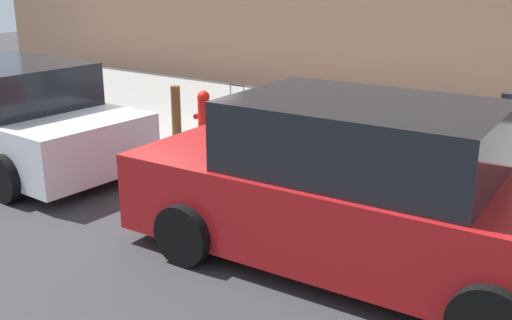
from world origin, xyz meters
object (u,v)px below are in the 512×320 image
Objects in this scene: fire_hydrant at (204,114)px; parking_meter at (503,128)px; bollard_post at (176,111)px; suitcase_red_3 at (287,138)px; suitcase_teal_0 at (386,151)px; suitcase_silver_1 at (352,150)px; suitcase_black_5 at (237,122)px; suitcase_olive_2 at (322,140)px; parked_car_white_1 at (11,117)px; parked_car_red_0 at (360,192)px; suitcase_navy_4 at (262,128)px.

fire_hydrant is 0.65× the size of parking_meter.
suitcase_red_3 is at bearing -177.41° from bollard_post.
suitcase_teal_0 reaches higher than suitcase_silver_1.
suitcase_black_5 is 0.68m from fire_hydrant.
suitcase_silver_1 is 0.99× the size of suitcase_red_3.
suitcase_teal_0 is 1.62m from suitcase_red_3.
parking_meter reaches higher than suitcase_black_5.
suitcase_olive_2 is at bearing -170.04° from suitcase_red_3.
fire_hydrant is at bearing -125.94° from parked_car_white_1.
parking_meter is at bearing -174.30° from suitcase_red_3.
parked_car_red_0 reaches higher than suitcase_red_3.
bollard_post is (3.27, 0.11, 0.15)m from suitcase_silver_1.
suitcase_olive_2 is 2.73m from bollard_post.
parking_meter is (-4.71, -0.25, 0.40)m from fire_hydrant.
parked_car_red_0 is 1.07× the size of parked_car_white_1.
parked_car_red_0 is 5.81m from parked_car_white_1.
suitcase_olive_2 is at bearing 178.84° from suitcase_navy_4.
suitcase_black_5 is at bearing -36.25° from parked_car_red_0.
parked_car_red_0 is at bearing 180.00° from parked_car_white_1.
suitcase_navy_4 is at bearing -1.16° from suitcase_olive_2.
suitcase_navy_4 is 0.19× the size of parked_car_red_0.
suitcase_teal_0 is at bearing 179.51° from suitcase_red_3.
bollard_post is at bearing 1.28° from suitcase_teal_0.
suitcase_teal_0 is at bearing -178.72° from bollard_post.
suitcase_olive_2 is 1.09m from suitcase_navy_4.
suitcase_teal_0 is 0.54m from suitcase_silver_1.
suitcase_red_3 is 0.66× the size of suitcase_navy_4.
bollard_post is (1.64, 0.22, 0.09)m from suitcase_navy_4.
suitcase_black_5 reaches higher than suitcase_navy_4.
suitcase_red_3 reaches higher than suitcase_silver_1.
parking_meter reaches higher than bollard_post.
fire_hydrant is (0.68, 0.03, 0.05)m from suitcase_black_5.
bollard_post is at bearing -119.17° from parked_car_white_1.
suitcase_red_3 is 0.72× the size of bollard_post.
parked_car_red_0 is at bearing 76.10° from parking_meter.
suitcase_red_3 is 0.55m from suitcase_navy_4.
parked_car_red_0 is at bearing 117.83° from suitcase_silver_1.
suitcase_silver_1 is at bearing 179.26° from fire_hydrant.
suitcase_silver_1 is 2.73m from parked_car_red_0.
suitcase_silver_1 is 0.66× the size of suitcase_navy_4.
suitcase_black_5 reaches higher than suitcase_red_3.
suitcase_red_3 is (1.62, -0.01, -0.08)m from suitcase_teal_0.
suitcase_red_3 is at bearing 178.25° from fire_hydrant.
suitcase_teal_0 is 2.16m from suitcase_navy_4.
suitcase_navy_4 is at bearing -172.47° from bollard_post.
fire_hydrant is at bearing 3.32° from suitcase_navy_4.
bollard_post reaches higher than fire_hydrant.
parked_car_red_0 is (-1.26, 2.40, 0.37)m from suitcase_silver_1.
parked_car_white_1 reaches higher than suitcase_black_5.
suitcase_teal_0 is at bearing 12.70° from parking_meter.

